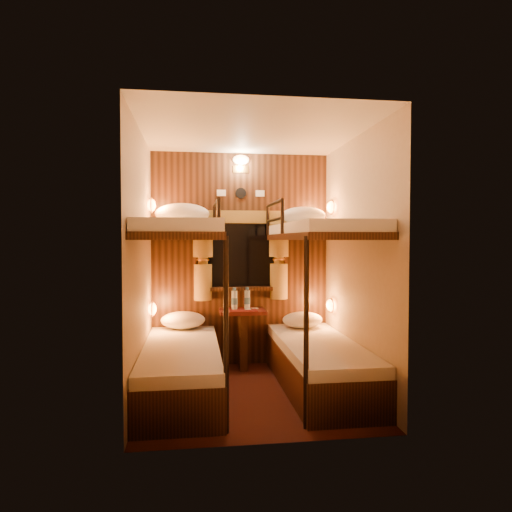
{
  "coord_description": "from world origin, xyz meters",
  "views": [
    {
      "loc": [
        -0.53,
        -4.13,
        1.42
      ],
      "look_at": [
        0.06,
        0.15,
        1.27
      ],
      "focal_mm": 32.0,
      "sensor_mm": 36.0,
      "label": 1
    }
  ],
  "objects": [
    {
      "name": "sachet_a",
      "position": [
        0.06,
        0.85,
        0.65
      ],
      "size": [
        0.08,
        0.06,
        0.01
      ],
      "primitive_type": "cube",
      "rotation": [
        0.0,
        0.0,
        -0.1
      ],
      "color": "silver",
      "rests_on": "table"
    },
    {
      "name": "wall_front",
      "position": [
        0.0,
        -1.05,
        1.2
      ],
      "size": [
        2.4,
        0.0,
        2.4
      ],
      "primitive_type": "plane",
      "rotation": [
        -1.57,
        0.0,
        0.0
      ],
      "color": "#C6B293",
      "rests_on": "floor"
    },
    {
      "name": "pillow_lower_left",
      "position": [
        -0.65,
        0.85,
        0.55
      ],
      "size": [
        0.48,
        0.34,
        0.19
      ],
      "primitive_type": "ellipsoid",
      "color": "white",
      "rests_on": "bunk_left"
    },
    {
      "name": "pillow_upper_right",
      "position": [
        0.65,
        0.71,
        1.68
      ],
      "size": [
        0.49,
        0.35,
        0.19
      ],
      "primitive_type": "ellipsoid",
      "color": "white",
      "rests_on": "bunk_right"
    },
    {
      "name": "sachet_b",
      "position": [
        0.14,
        0.93,
        0.65
      ],
      "size": [
        0.1,
        0.09,
        0.01
      ],
      "primitive_type": "cube",
      "rotation": [
        0.0,
        0.0,
        0.42
      ],
      "color": "silver",
      "rests_on": "table"
    },
    {
      "name": "curtains",
      "position": [
        0.0,
        0.97,
        1.26
      ],
      "size": [
        1.1,
        0.22,
        1.0
      ],
      "color": "olive",
      "rests_on": "back_panel"
    },
    {
      "name": "back_panel",
      "position": [
        0.0,
        1.04,
        1.2
      ],
      "size": [
        2.0,
        0.03,
        2.4
      ],
      "primitive_type": "cube",
      "color": "black",
      "rests_on": "floor"
    },
    {
      "name": "pillow_lower_right",
      "position": [
        0.65,
        0.73,
        0.54
      ],
      "size": [
        0.44,
        0.32,
        0.17
      ],
      "primitive_type": "ellipsoid",
      "color": "white",
      "rests_on": "bunk_right"
    },
    {
      "name": "wall_right",
      "position": [
        1.0,
        0.0,
        1.2
      ],
      "size": [
        0.0,
        2.4,
        2.4
      ],
      "primitive_type": "plane",
      "rotation": [
        1.57,
        0.0,
        -1.57
      ],
      "color": "#C6B293",
      "rests_on": "floor"
    },
    {
      "name": "back_fixtures",
      "position": [
        0.0,
        1.0,
        2.25
      ],
      "size": [
        0.54,
        0.09,
        0.48
      ],
      "color": "black",
      "rests_on": "back_panel"
    },
    {
      "name": "table",
      "position": [
        0.0,
        0.85,
        0.41
      ],
      "size": [
        0.5,
        0.34,
        0.66
      ],
      "color": "#541613",
      "rests_on": "floor"
    },
    {
      "name": "bunk_left",
      "position": [
        -0.65,
        0.07,
        0.56
      ],
      "size": [
        0.72,
        1.9,
        1.82
      ],
      "color": "black",
      "rests_on": "floor"
    },
    {
      "name": "window",
      "position": [
        0.0,
        1.0,
        1.18
      ],
      "size": [
        1.0,
        0.12,
        0.79
      ],
      "color": "black",
      "rests_on": "back_panel"
    },
    {
      "name": "bottle_right",
      "position": [
        0.06,
        0.89,
        0.76
      ],
      "size": [
        0.07,
        0.07,
        0.25
      ],
      "rotation": [
        0.0,
        0.0,
        -0.4
      ],
      "color": "#99BFE5",
      "rests_on": "table"
    },
    {
      "name": "bottle_left",
      "position": [
        -0.09,
        0.87,
        0.76
      ],
      "size": [
        0.07,
        0.07,
        0.25
      ],
      "rotation": [
        0.0,
        0.0,
        -0.34
      ],
      "color": "#99BFE5",
      "rests_on": "table"
    },
    {
      "name": "pillow_upper_left",
      "position": [
        -0.65,
        0.83,
        1.7
      ],
      "size": [
        0.58,
        0.41,
        0.23
      ],
      "primitive_type": "ellipsoid",
      "color": "white",
      "rests_on": "bunk_left"
    },
    {
      "name": "wall_left",
      "position": [
        -1.0,
        0.0,
        1.2
      ],
      "size": [
        0.0,
        2.4,
        2.4
      ],
      "primitive_type": "plane",
      "rotation": [
        1.57,
        0.0,
        1.57
      ],
      "color": "#C6B293",
      "rests_on": "floor"
    },
    {
      "name": "floor",
      "position": [
        0.0,
        0.0,
        0.0
      ],
      "size": [
        2.1,
        2.1,
        0.0
      ],
      "primitive_type": "plane",
      "color": "#35160E",
      "rests_on": "ground"
    },
    {
      "name": "ceiling",
      "position": [
        0.0,
        0.0,
        2.4
      ],
      "size": [
        2.1,
        2.1,
        0.0
      ],
      "primitive_type": "plane",
      "rotation": [
        3.14,
        0.0,
        0.0
      ],
      "color": "silver",
      "rests_on": "wall_back"
    },
    {
      "name": "reading_lamps",
      "position": [
        -0.0,
        0.7,
        1.24
      ],
      "size": [
        2.0,
        0.2,
        1.25
      ],
      "color": "orange",
      "rests_on": "wall_left"
    },
    {
      "name": "bunk_right",
      "position": [
        0.65,
        0.07,
        0.56
      ],
      "size": [
        0.72,
        1.9,
        1.82
      ],
      "color": "black",
      "rests_on": "floor"
    },
    {
      "name": "wall_back",
      "position": [
        0.0,
        1.05,
        1.2
      ],
      "size": [
        2.4,
        0.0,
        2.4
      ],
      "primitive_type": "plane",
      "rotation": [
        1.57,
        0.0,
        0.0
      ],
      "color": "#C6B293",
      "rests_on": "floor"
    }
  ]
}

